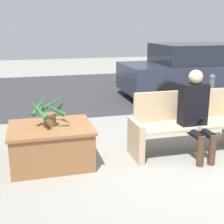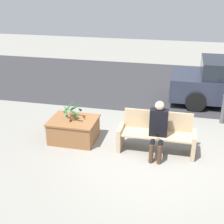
{
  "view_description": "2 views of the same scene",
  "coord_description": "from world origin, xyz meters",
  "px_view_note": "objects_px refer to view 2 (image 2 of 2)",
  "views": [
    {
      "loc": [
        -2.27,
        -3.76,
        1.91
      ],
      "look_at": [
        -1.06,
        0.78,
        0.6
      ],
      "focal_mm": 50.0,
      "sensor_mm": 36.0,
      "label": 1
    },
    {
      "loc": [
        0.46,
        -6.13,
        3.73
      ],
      "look_at": [
        -1.06,
        0.42,
        0.86
      ],
      "focal_mm": 50.0,
      "sensor_mm": 36.0,
      "label": 2
    }
  ],
  "objects_px": {
    "bench": "(157,134)",
    "planter_box": "(74,129)",
    "bollard_post": "(224,108)",
    "person_seated": "(158,127)",
    "potted_plant": "(73,111)"
  },
  "relations": [
    {
      "from": "bench",
      "to": "planter_box",
      "type": "bearing_deg",
      "value": 178.29
    },
    {
      "from": "bench",
      "to": "planter_box",
      "type": "xyz_separation_m",
      "value": [
        -2.05,
        0.06,
        -0.13
      ]
    },
    {
      "from": "bollard_post",
      "to": "planter_box",
      "type": "bearing_deg",
      "value": -152.9
    },
    {
      "from": "person_seated",
      "to": "potted_plant",
      "type": "relative_size",
      "value": 2.48
    },
    {
      "from": "person_seated",
      "to": "potted_plant",
      "type": "bearing_deg",
      "value": 173.06
    },
    {
      "from": "planter_box",
      "to": "potted_plant",
      "type": "bearing_deg",
      "value": 132.65
    },
    {
      "from": "person_seated",
      "to": "bollard_post",
      "type": "height_order",
      "value": "person_seated"
    },
    {
      "from": "bench",
      "to": "bollard_post",
      "type": "xyz_separation_m",
      "value": [
        1.66,
        1.96,
        0.02
      ]
    },
    {
      "from": "person_seated",
      "to": "planter_box",
      "type": "relative_size",
      "value": 1.13
    },
    {
      "from": "bench",
      "to": "potted_plant",
      "type": "distance_m",
      "value": 2.09
    },
    {
      "from": "potted_plant",
      "to": "bollard_post",
      "type": "bearing_deg",
      "value": 27.01
    },
    {
      "from": "planter_box",
      "to": "potted_plant",
      "type": "relative_size",
      "value": 2.2
    },
    {
      "from": "person_seated",
      "to": "potted_plant",
      "type": "height_order",
      "value": "person_seated"
    },
    {
      "from": "bollard_post",
      "to": "potted_plant",
      "type": "bearing_deg",
      "value": -152.99
    },
    {
      "from": "person_seated",
      "to": "bollard_post",
      "type": "xyz_separation_m",
      "value": [
        1.62,
        2.15,
        -0.25
      ]
    }
  ]
}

